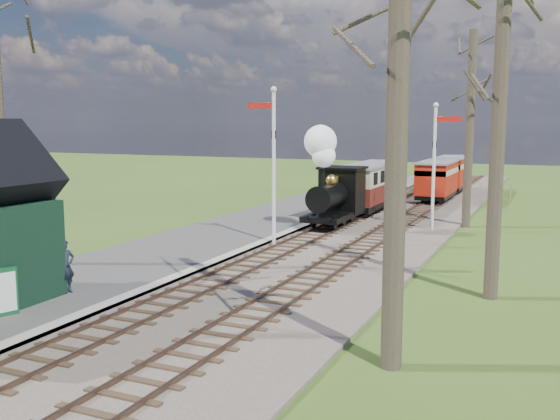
{
  "coord_description": "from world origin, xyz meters",
  "views": [
    {
      "loc": [
        9.37,
        -5.8,
        4.89
      ],
      "look_at": [
        -0.14,
        15.33,
        1.6
      ],
      "focal_mm": 40.0,
      "sensor_mm": 36.0,
      "label": 1
    }
  ],
  "objects_px": {
    "red_carriage_b": "(451,173)",
    "semaphore_near": "(272,155)",
    "semaphore_far": "(436,157)",
    "sign_board": "(1,293)",
    "person": "(65,267)",
    "locomotive": "(333,184)",
    "coach": "(370,184)",
    "red_carriage_a": "(437,180)"
  },
  "relations": [
    {
      "from": "red_carriage_b",
      "to": "semaphore_near",
      "type": "bearing_deg",
      "value": -98.72
    },
    {
      "from": "semaphore_far",
      "to": "red_carriage_b",
      "type": "distance_m",
      "value": 16.17
    },
    {
      "from": "sign_board",
      "to": "person",
      "type": "relative_size",
      "value": 0.79
    },
    {
      "from": "sign_board",
      "to": "semaphore_near",
      "type": "bearing_deg",
      "value": 79.83
    },
    {
      "from": "semaphore_near",
      "to": "semaphore_far",
      "type": "xyz_separation_m",
      "value": [
        5.14,
        6.0,
        -0.27
      ]
    },
    {
      "from": "locomotive",
      "to": "sign_board",
      "type": "height_order",
      "value": "locomotive"
    },
    {
      "from": "semaphore_near",
      "to": "locomotive",
      "type": "xyz_separation_m",
      "value": [
        0.76,
        4.94,
        -1.52
      ]
    },
    {
      "from": "semaphore_near",
      "to": "coach",
      "type": "relative_size",
      "value": 0.85
    },
    {
      "from": "semaphore_far",
      "to": "coach",
      "type": "relative_size",
      "value": 0.78
    },
    {
      "from": "semaphore_far",
      "to": "person",
      "type": "distance_m",
      "value": 16.82
    },
    {
      "from": "sign_board",
      "to": "semaphore_far",
      "type": "bearing_deg",
      "value": 67.45
    },
    {
      "from": "semaphore_near",
      "to": "coach",
      "type": "xyz_separation_m",
      "value": [
        0.77,
        11.0,
        -2.08
      ]
    },
    {
      "from": "red_carriage_a",
      "to": "sign_board",
      "type": "relative_size",
      "value": 3.96
    },
    {
      "from": "semaphore_near",
      "to": "sign_board",
      "type": "xyz_separation_m",
      "value": [
        -2.02,
        -11.25,
        -2.83
      ]
    },
    {
      "from": "person",
      "to": "semaphore_far",
      "type": "bearing_deg",
      "value": -8.47
    },
    {
      "from": "red_carriage_b",
      "to": "locomotive",
      "type": "bearing_deg",
      "value": -98.73
    },
    {
      "from": "coach",
      "to": "red_carriage_a",
      "type": "height_order",
      "value": "coach"
    },
    {
      "from": "red_carriage_a",
      "to": "sign_board",
      "type": "height_order",
      "value": "red_carriage_a"
    },
    {
      "from": "coach",
      "to": "red_carriage_b",
      "type": "bearing_deg",
      "value": 76.65
    },
    {
      "from": "semaphore_far",
      "to": "red_carriage_b",
      "type": "relative_size",
      "value": 1.21
    },
    {
      "from": "person",
      "to": "red_carriage_a",
      "type": "bearing_deg",
      "value": 5.19
    },
    {
      "from": "semaphore_far",
      "to": "sign_board",
      "type": "bearing_deg",
      "value": -112.55
    },
    {
      "from": "red_carriage_a",
      "to": "person",
      "type": "distance_m",
      "value": 26.03
    },
    {
      "from": "red_carriage_b",
      "to": "person",
      "type": "bearing_deg",
      "value": -100.01
    },
    {
      "from": "semaphore_far",
      "to": "locomotive",
      "type": "height_order",
      "value": "semaphore_far"
    },
    {
      "from": "locomotive",
      "to": "red_carriage_b",
      "type": "bearing_deg",
      "value": 81.27
    },
    {
      "from": "semaphore_near",
      "to": "semaphore_far",
      "type": "relative_size",
      "value": 1.09
    },
    {
      "from": "locomotive",
      "to": "person",
      "type": "relative_size",
      "value": 3.03
    },
    {
      "from": "semaphore_near",
      "to": "person",
      "type": "bearing_deg",
      "value": -103.12
    },
    {
      "from": "coach",
      "to": "sign_board",
      "type": "distance_m",
      "value": 22.44
    },
    {
      "from": "coach",
      "to": "person",
      "type": "distance_m",
      "value": 20.21
    },
    {
      "from": "coach",
      "to": "red_carriage_a",
      "type": "bearing_deg",
      "value": 64.51
    },
    {
      "from": "semaphore_near",
      "to": "red_carriage_a",
      "type": "bearing_deg",
      "value": 78.43
    },
    {
      "from": "red_carriage_a",
      "to": "sign_board",
      "type": "bearing_deg",
      "value": -101.0
    },
    {
      "from": "red_carriage_b",
      "to": "person",
      "type": "relative_size",
      "value": 3.14
    },
    {
      "from": "locomotive",
      "to": "red_carriage_b",
      "type": "distance_m",
      "value": 17.23
    },
    {
      "from": "coach",
      "to": "semaphore_near",
      "type": "bearing_deg",
      "value": -94.0
    },
    {
      "from": "red_carriage_a",
      "to": "semaphore_far",
      "type": "bearing_deg",
      "value": -80.37
    },
    {
      "from": "locomotive",
      "to": "coach",
      "type": "bearing_deg",
      "value": 89.89
    },
    {
      "from": "red_carriage_b",
      "to": "person",
      "type": "distance_m",
      "value": 31.43
    },
    {
      "from": "sign_board",
      "to": "red_carriage_b",
      "type": "bearing_deg",
      "value": 80.79
    },
    {
      "from": "semaphore_far",
      "to": "locomotive",
      "type": "distance_m",
      "value": 4.68
    }
  ]
}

